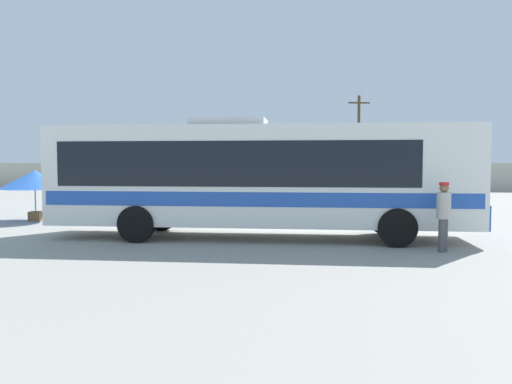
{
  "coord_description": "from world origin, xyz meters",
  "views": [
    {
      "loc": [
        1.03,
        -15.57,
        2.27
      ],
      "look_at": [
        -1.71,
        2.19,
        1.2
      ],
      "focal_mm": 35.53,
      "sensor_mm": 36.0,
      "label": 1
    }
  ],
  "objects_px": {
    "parked_car_second_dark_blue": "(235,181)",
    "parked_car_third_white": "(314,182)",
    "parked_car_leftmost_white": "(162,181)",
    "utility_pole_near": "(359,140)",
    "attendant_by_bus_door": "(444,212)",
    "vendor_umbrella_near_gate_blue": "(35,180)",
    "roadside_tree_midleft": "(226,143)",
    "parked_car_rightmost_red": "(409,182)",
    "roadside_tree_left": "(126,145)",
    "coach_bus_white_blue": "(255,175)"
  },
  "relations": [
    {
      "from": "parked_car_third_white",
      "to": "roadside_tree_midleft",
      "type": "height_order",
      "value": "roadside_tree_midleft"
    },
    {
      "from": "attendant_by_bus_door",
      "to": "utility_pole_near",
      "type": "bearing_deg",
      "value": 91.39
    },
    {
      "from": "parked_car_second_dark_blue",
      "to": "parked_car_rightmost_red",
      "type": "relative_size",
      "value": 0.94
    },
    {
      "from": "parked_car_third_white",
      "to": "parked_car_rightmost_red",
      "type": "height_order",
      "value": "parked_car_third_white"
    },
    {
      "from": "coach_bus_white_blue",
      "to": "utility_pole_near",
      "type": "height_order",
      "value": "utility_pole_near"
    },
    {
      "from": "vendor_umbrella_near_gate_blue",
      "to": "attendant_by_bus_door",
      "type": "bearing_deg",
      "value": -18.37
    },
    {
      "from": "vendor_umbrella_near_gate_blue",
      "to": "parked_car_rightmost_red",
      "type": "bearing_deg",
      "value": 50.32
    },
    {
      "from": "attendant_by_bus_door",
      "to": "parked_car_third_white",
      "type": "height_order",
      "value": "attendant_by_bus_door"
    },
    {
      "from": "parked_car_third_white",
      "to": "parked_car_leftmost_white",
      "type": "bearing_deg",
      "value": -178.51
    },
    {
      "from": "parked_car_rightmost_red",
      "to": "roadside_tree_left",
      "type": "bearing_deg",
      "value": 165.68
    },
    {
      "from": "coach_bus_white_blue",
      "to": "parked_car_leftmost_white",
      "type": "relative_size",
      "value": 2.88
    },
    {
      "from": "vendor_umbrella_near_gate_blue",
      "to": "roadside_tree_left",
      "type": "distance_m",
      "value": 27.63
    },
    {
      "from": "parked_car_second_dark_blue",
      "to": "parked_car_rightmost_red",
      "type": "xyz_separation_m",
      "value": [
        13.0,
        -0.29,
        -0.01
      ]
    },
    {
      "from": "attendant_by_bus_door",
      "to": "vendor_umbrella_near_gate_blue",
      "type": "bearing_deg",
      "value": 161.63
    },
    {
      "from": "utility_pole_near",
      "to": "roadside_tree_midleft",
      "type": "height_order",
      "value": "utility_pole_near"
    },
    {
      "from": "roadside_tree_left",
      "to": "roadside_tree_midleft",
      "type": "relative_size",
      "value": 1.04
    },
    {
      "from": "vendor_umbrella_near_gate_blue",
      "to": "parked_car_rightmost_red",
      "type": "distance_m",
      "value": 26.32
    },
    {
      "from": "roadside_tree_midleft",
      "to": "roadside_tree_left",
      "type": "bearing_deg",
      "value": -158.61
    },
    {
      "from": "attendant_by_bus_door",
      "to": "roadside_tree_midleft",
      "type": "bearing_deg",
      "value": 110.65
    },
    {
      "from": "attendant_by_bus_door",
      "to": "roadside_tree_left",
      "type": "relative_size",
      "value": 0.31
    },
    {
      "from": "vendor_umbrella_near_gate_blue",
      "to": "parked_car_leftmost_white",
      "type": "xyz_separation_m",
      "value": [
        -2.03,
        20.26,
        -0.8
      ]
    },
    {
      "from": "parked_car_second_dark_blue",
      "to": "utility_pole_near",
      "type": "bearing_deg",
      "value": 26.97
    },
    {
      "from": "utility_pole_near",
      "to": "roadside_tree_left",
      "type": "xyz_separation_m",
      "value": [
        -20.97,
        1.06,
        -0.21
      ]
    },
    {
      "from": "vendor_umbrella_near_gate_blue",
      "to": "parked_car_third_white",
      "type": "relative_size",
      "value": 0.63
    },
    {
      "from": "parked_car_leftmost_white",
      "to": "roadside_tree_left",
      "type": "distance_m",
      "value": 8.89
    },
    {
      "from": "coach_bus_white_blue",
      "to": "parked_car_leftmost_white",
      "type": "height_order",
      "value": "coach_bus_white_blue"
    },
    {
      "from": "parked_car_leftmost_white",
      "to": "parked_car_third_white",
      "type": "relative_size",
      "value": 1.05
    },
    {
      "from": "attendant_by_bus_door",
      "to": "vendor_umbrella_near_gate_blue",
      "type": "relative_size",
      "value": 0.68
    },
    {
      "from": "parked_car_leftmost_white",
      "to": "roadside_tree_left",
      "type": "xyz_separation_m",
      "value": [
        -5.56,
        6.21,
        3.1
      ]
    },
    {
      "from": "coach_bus_white_blue",
      "to": "roadside_tree_midleft",
      "type": "relative_size",
      "value": 2.26
    },
    {
      "from": "utility_pole_near",
      "to": "roadside_tree_midleft",
      "type": "distance_m",
      "value": 13.08
    },
    {
      "from": "parked_car_third_white",
      "to": "roadside_tree_left",
      "type": "relative_size",
      "value": 0.72
    },
    {
      "from": "parked_car_rightmost_red",
      "to": "roadside_tree_midleft",
      "type": "distance_m",
      "value": 18.71
    },
    {
      "from": "vendor_umbrella_near_gate_blue",
      "to": "parked_car_rightmost_red",
      "type": "relative_size",
      "value": 0.56
    },
    {
      "from": "vendor_umbrella_near_gate_blue",
      "to": "parked_car_second_dark_blue",
      "type": "height_order",
      "value": "vendor_umbrella_near_gate_blue"
    },
    {
      "from": "parked_car_second_dark_blue",
      "to": "parked_car_third_white",
      "type": "distance_m",
      "value": 6.12
    },
    {
      "from": "vendor_umbrella_near_gate_blue",
      "to": "utility_pole_near",
      "type": "height_order",
      "value": "utility_pole_near"
    },
    {
      "from": "parked_car_rightmost_red",
      "to": "coach_bus_white_blue",
      "type": "bearing_deg",
      "value": -108.39
    },
    {
      "from": "parked_car_rightmost_red",
      "to": "roadside_tree_midleft",
      "type": "height_order",
      "value": "roadside_tree_midleft"
    },
    {
      "from": "parked_car_second_dark_blue",
      "to": "parked_car_rightmost_red",
      "type": "distance_m",
      "value": 13.0
    },
    {
      "from": "vendor_umbrella_near_gate_blue",
      "to": "roadside_tree_midleft",
      "type": "bearing_deg",
      "value": 87.92
    },
    {
      "from": "parked_car_leftmost_white",
      "to": "parked_car_third_white",
      "type": "height_order",
      "value": "parked_car_third_white"
    },
    {
      "from": "parked_car_second_dark_blue",
      "to": "roadside_tree_left",
      "type": "distance_m",
      "value": 13.2
    },
    {
      "from": "coach_bus_white_blue",
      "to": "roadside_tree_midleft",
      "type": "xyz_separation_m",
      "value": [
        -7.97,
        32.9,
        2.16
      ]
    },
    {
      "from": "roadside_tree_midleft",
      "to": "parked_car_third_white",
      "type": "bearing_deg",
      "value": -46.48
    },
    {
      "from": "parked_car_leftmost_white",
      "to": "utility_pole_near",
      "type": "bearing_deg",
      "value": 18.47
    },
    {
      "from": "attendant_by_bus_door",
      "to": "parked_car_leftmost_white",
      "type": "height_order",
      "value": "attendant_by_bus_door"
    },
    {
      "from": "utility_pole_near",
      "to": "coach_bus_white_blue",
      "type": "bearing_deg",
      "value": -98.64
    },
    {
      "from": "parked_car_leftmost_white",
      "to": "utility_pole_near",
      "type": "distance_m",
      "value": 16.57
    },
    {
      "from": "attendant_by_bus_door",
      "to": "parked_car_leftmost_white",
      "type": "xyz_separation_m",
      "value": [
        -16.13,
        24.95,
        -0.23
      ]
    }
  ]
}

